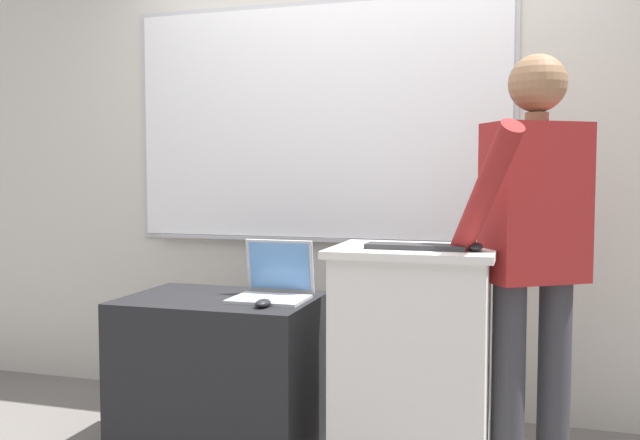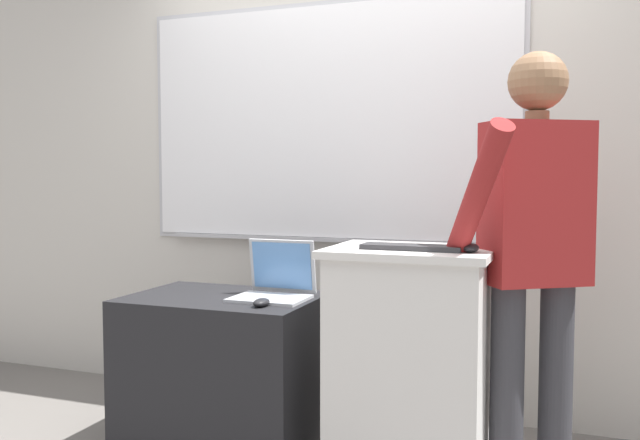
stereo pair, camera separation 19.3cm
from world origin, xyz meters
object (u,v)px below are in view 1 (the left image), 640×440
(person_presenter, at_px, (534,240))
(laptop, at_px, (275,282))
(side_desk, at_px, (221,375))
(computer_mouse_by_laptop, at_px, (263,303))
(wireless_keyboard, at_px, (416,247))
(computer_mouse_by_keyboard, at_px, (475,247))
(lectern_podium, at_px, (412,366))

(person_presenter, bearing_deg, laptop, 146.02)
(side_desk, relative_size, computer_mouse_by_laptop, 8.52)
(wireless_keyboard, xyz_separation_m, computer_mouse_by_keyboard, (0.23, -0.01, 0.01))
(person_presenter, xyz_separation_m, computer_mouse_by_laptop, (-1.07, -0.20, -0.27))
(lectern_podium, bearing_deg, laptop, 169.36)
(lectern_podium, distance_m, side_desk, 0.89)
(side_desk, height_order, person_presenter, person_presenter)
(side_desk, bearing_deg, laptop, 13.57)
(person_presenter, xyz_separation_m, laptop, (-1.10, 0.02, -0.22))
(lectern_podium, bearing_deg, wireless_keyboard, -73.15)
(side_desk, relative_size, person_presenter, 0.49)
(side_desk, distance_m, computer_mouse_by_laptop, 0.49)
(side_desk, xyz_separation_m, laptop, (0.24, 0.06, 0.43))
(lectern_podium, height_order, computer_mouse_by_laptop, lectern_podium)
(wireless_keyboard, bearing_deg, computer_mouse_by_laptop, -176.56)
(side_desk, distance_m, wireless_keyboard, 1.09)
(computer_mouse_by_keyboard, bearing_deg, laptop, 167.91)
(side_desk, xyz_separation_m, person_presenter, (1.33, 0.04, 0.64))
(lectern_podium, xyz_separation_m, side_desk, (-0.87, 0.06, -0.13))
(side_desk, relative_size, computer_mouse_by_keyboard, 8.52)
(lectern_podium, distance_m, person_presenter, 0.70)
(person_presenter, bearing_deg, computer_mouse_by_keyboard, -174.63)
(lectern_podium, relative_size, side_desk, 1.13)
(wireless_keyboard, height_order, computer_mouse_by_laptop, wireless_keyboard)
(computer_mouse_by_keyboard, bearing_deg, side_desk, 173.27)
(side_desk, bearing_deg, computer_mouse_by_laptop, -31.38)
(side_desk, height_order, computer_mouse_by_laptop, computer_mouse_by_laptop)
(laptop, bearing_deg, person_presenter, -0.84)
(wireless_keyboard, relative_size, computer_mouse_by_keyboard, 3.89)
(laptop, xyz_separation_m, computer_mouse_by_laptop, (0.03, -0.22, -0.05))
(lectern_podium, xyz_separation_m, person_presenter, (0.46, 0.10, 0.51))
(person_presenter, relative_size, laptop, 5.34)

